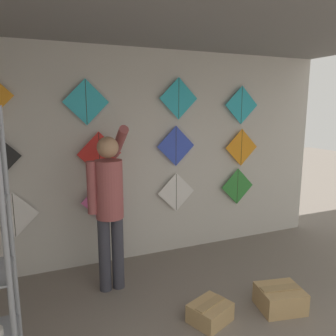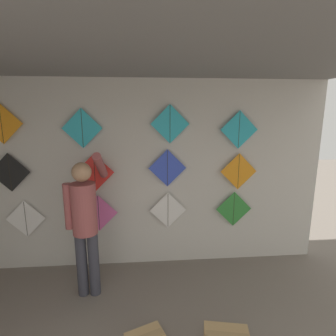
# 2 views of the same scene
# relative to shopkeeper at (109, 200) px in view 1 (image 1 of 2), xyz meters

# --- Properties ---
(back_panel) EXTENTS (5.80, 0.06, 2.80)m
(back_panel) POSITION_rel_shopkeeper_xyz_m (0.53, 0.70, 0.35)
(back_panel) COLOR beige
(back_panel) RESTS_ON ground
(ceiling_slab) EXTENTS (5.80, 4.16, 0.04)m
(ceiling_slab) POSITION_rel_shopkeeper_xyz_m (0.53, -1.01, 1.77)
(ceiling_slab) COLOR gray
(shopkeeper) EXTENTS (0.47, 0.65, 1.87)m
(shopkeeper) POSITION_rel_shopkeeper_xyz_m (0.00, 0.00, 0.00)
(shopkeeper) COLOR #383842
(shopkeeper) RESTS_ON ground
(cardboard_box) EXTENTS (0.50, 0.45, 0.24)m
(cardboard_box) POSITION_rel_shopkeeper_xyz_m (1.51, -1.06, -0.94)
(cardboard_box) COLOR tan
(cardboard_box) RESTS_ON ground
(cardboard_box_spare) EXTENTS (0.46, 0.43, 0.19)m
(cardboard_box_spare) POSITION_rel_shopkeeper_xyz_m (0.74, -0.96, -0.96)
(cardboard_box_spare) COLOR tan
(cardboard_box_spare) RESTS_ON ground
(kite_0) EXTENTS (0.55, 0.01, 0.55)m
(kite_0) POSITION_rel_shopkeeper_xyz_m (-0.99, 0.61, -0.24)
(kite_0) COLOR white
(kite_1) EXTENTS (0.55, 0.01, 0.55)m
(kite_1) POSITION_rel_shopkeeper_xyz_m (0.05, 0.61, -0.18)
(kite_1) COLOR pink
(kite_2) EXTENTS (0.55, 0.01, 0.55)m
(kite_2) POSITION_rel_shopkeeper_xyz_m (1.08, 0.61, -0.17)
(kite_2) COLOR white
(kite_3) EXTENTS (0.55, 0.01, 0.55)m
(kite_3) POSITION_rel_shopkeeper_xyz_m (2.10, 0.61, -0.18)
(kite_3) COLOR #338C38
(kite_5) EXTENTS (0.55, 0.01, 0.55)m
(kite_5) POSITION_rel_shopkeeper_xyz_m (0.03, 0.61, 0.43)
(kite_5) COLOR red
(kite_6) EXTENTS (0.55, 0.01, 0.55)m
(kite_6) POSITION_rel_shopkeeper_xyz_m (1.07, 0.61, 0.48)
(kite_6) COLOR blue
(kite_7) EXTENTS (0.55, 0.01, 0.55)m
(kite_7) POSITION_rel_shopkeeper_xyz_m (2.15, 0.61, 0.41)
(kite_7) COLOR orange
(kite_9) EXTENTS (0.55, 0.01, 0.55)m
(kite_9) POSITION_rel_shopkeeper_xyz_m (-0.11, 0.61, 1.06)
(kite_9) COLOR #28B2C6
(kite_10) EXTENTS (0.55, 0.01, 0.55)m
(kite_10) POSITION_rel_shopkeeper_xyz_m (1.11, 0.61, 1.12)
(kite_10) COLOR #28B2C6
(kite_11) EXTENTS (0.55, 0.01, 0.55)m
(kite_11) POSITION_rel_shopkeeper_xyz_m (2.12, 0.61, 1.03)
(kite_11) COLOR #28B2C6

